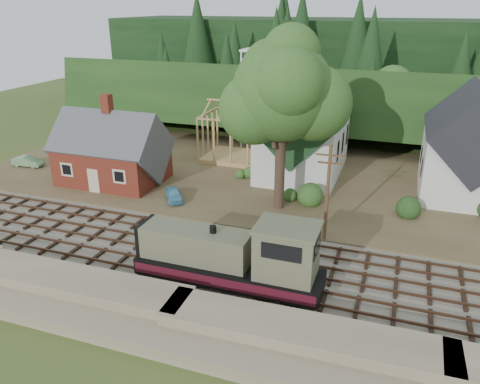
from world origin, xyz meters
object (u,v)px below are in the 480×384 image
(locomotive, at_px, (235,258))
(car_green, at_px, (28,161))
(patio_set, at_px, (133,172))
(car_blue, at_px, (174,194))

(locomotive, xyz_separation_m, car_green, (-30.36, 14.66, -1.28))
(car_green, bearing_deg, locomotive, -120.52)
(car_green, distance_m, patio_set, 15.92)
(car_blue, distance_m, patio_set, 4.83)
(car_blue, xyz_separation_m, car_green, (-20.15, 3.37, 0.02))
(car_green, xyz_separation_m, patio_set, (15.59, -2.82, 1.49))
(car_blue, relative_size, car_green, 0.94)
(car_blue, xyz_separation_m, patio_set, (-4.55, 0.55, 1.51))
(car_blue, bearing_deg, locomotive, -82.61)
(locomotive, relative_size, patio_set, 5.03)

